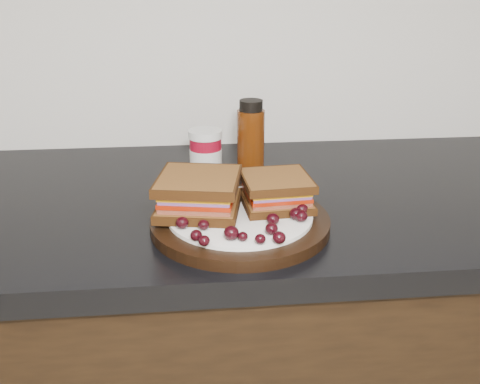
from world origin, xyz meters
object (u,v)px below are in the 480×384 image
object	(u,v)px
condiment_jar	(206,154)
oil_bottle	(251,138)
plate	(240,222)
sandwich_left	(199,193)

from	to	relation	value
condiment_jar	oil_bottle	world-z (taller)	oil_bottle
plate	condiment_jar	bearing A→B (deg)	100.99
plate	sandwich_left	distance (m)	0.08
condiment_jar	oil_bottle	distance (m)	0.09
plate	condiment_jar	distance (m)	0.23
condiment_jar	plate	bearing A→B (deg)	-79.01
sandwich_left	condiment_jar	distance (m)	0.21
sandwich_left	oil_bottle	world-z (taller)	oil_bottle
plate	sandwich_left	size ratio (longest dim) A/B	2.25
sandwich_left	plate	bearing A→B (deg)	-6.12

